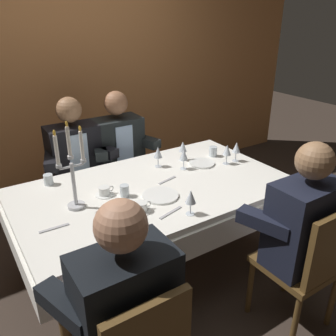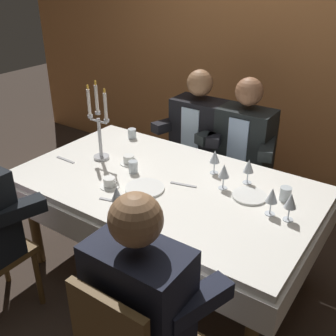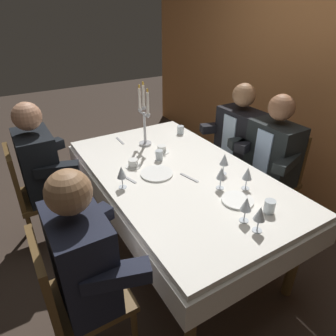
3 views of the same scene
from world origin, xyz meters
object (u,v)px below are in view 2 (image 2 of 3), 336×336
(wine_glass_2, at_px, (249,166))
(wine_glass_3, at_px, (224,172))
(water_tumbler_1, at_px, (132,134))
(water_tumbler_2, at_px, (133,167))
(seated_diner_2, at_px, (245,141))
(dinner_plate_1, at_px, (249,196))
(wine_glass_1, at_px, (215,157))
(wine_glass_4, at_px, (291,202))
(dinner_plate_0, at_px, (145,188))
(wine_glass_5, at_px, (272,196))
(water_tumbler_0, at_px, (285,194))
(candelabra, at_px, (99,128))
(coffee_cup_0, at_px, (110,183))
(dining_table, at_px, (165,197))
(seated_diner_1, at_px, (199,130))
(wine_glass_0, at_px, (117,194))
(seated_diner_3, at_px, (138,301))
(coffee_cup_1, at_px, (129,160))

(wine_glass_2, height_order, wine_glass_3, same)
(water_tumbler_1, height_order, water_tumbler_2, water_tumbler_2)
(seated_diner_2, bearing_deg, dinner_plate_1, -63.40)
(wine_glass_1, distance_m, wine_glass_4, 0.64)
(seated_diner_2, bearing_deg, dinner_plate_0, -100.22)
(dinner_plate_0, bearing_deg, wine_glass_5, 13.48)
(wine_glass_5, height_order, water_tumbler_1, wine_glass_5)
(water_tumbler_0, bearing_deg, wine_glass_4, -65.13)
(candelabra, xyz_separation_m, wine_glass_1, (0.76, 0.26, -0.11))
(wine_glass_4, relative_size, wine_glass_5, 1.00)
(coffee_cup_0, bearing_deg, water_tumbler_2, 90.00)
(water_tumbler_0, bearing_deg, dining_table, -163.38)
(dining_table, bearing_deg, wine_glass_5, 2.02)
(water_tumbler_0, bearing_deg, seated_diner_1, 145.56)
(dining_table, height_order, coffee_cup_0, coffee_cup_0)
(dining_table, height_order, dinner_plate_0, dinner_plate_0)
(wine_glass_4, height_order, wine_glass_5, same)
(wine_glass_1, height_order, water_tumbler_0, wine_glass_1)
(dinner_plate_1, distance_m, water_tumbler_0, 0.21)
(dining_table, xyz_separation_m, wine_glass_3, (0.35, 0.13, 0.23))
(dining_table, distance_m, wine_glass_0, 0.50)
(dining_table, distance_m, wine_glass_3, 0.44)
(coffee_cup_0, distance_m, seated_diner_2, 1.20)
(wine_glass_2, bearing_deg, dinner_plate_1, -60.71)
(dinner_plate_0, relative_size, dinner_plate_1, 1.17)
(candelabra, distance_m, water_tumbler_1, 0.46)
(water_tumbler_2, bearing_deg, wine_glass_5, 2.66)
(wine_glass_5, relative_size, seated_diner_3, 0.13)
(wine_glass_0, distance_m, water_tumbler_0, 0.97)
(dining_table, xyz_separation_m, wine_glass_5, (0.69, 0.02, 0.23))
(water_tumbler_2, bearing_deg, wine_glass_3, 14.32)
(wine_glass_0, distance_m, wine_glass_2, 0.85)
(dinner_plate_1, height_order, coffee_cup_0, coffee_cup_0)
(dinner_plate_1, relative_size, water_tumbler_1, 2.70)
(dinner_plate_0, bearing_deg, wine_glass_0, -83.16)
(dining_table, height_order, water_tumbler_1, water_tumbler_1)
(dining_table, bearing_deg, wine_glass_0, -91.05)
(dinner_plate_0, xyz_separation_m, wine_glass_1, (0.25, 0.43, 0.11))
(dinner_plate_0, distance_m, seated_diner_3, 0.91)
(wine_glass_3, bearing_deg, water_tumbler_2, -165.68)
(wine_glass_1, distance_m, seated_diner_1, 0.78)
(dinner_plate_0, xyz_separation_m, coffee_cup_1, (-0.30, 0.22, 0.02))
(dinner_plate_0, height_order, water_tumbler_2, water_tumbler_2)
(seated_diner_1, bearing_deg, seated_diner_3, -66.69)
(candelabra, bearing_deg, wine_glass_4, 0.36)
(dinner_plate_0, distance_m, wine_glass_3, 0.49)
(wine_glass_0, height_order, water_tumbler_1, wine_glass_0)
(water_tumbler_1, xyz_separation_m, coffee_cup_0, (0.38, -0.68, -0.01))
(wine_glass_2, relative_size, seated_diner_3, 0.13)
(wine_glass_2, height_order, wine_glass_5, same)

